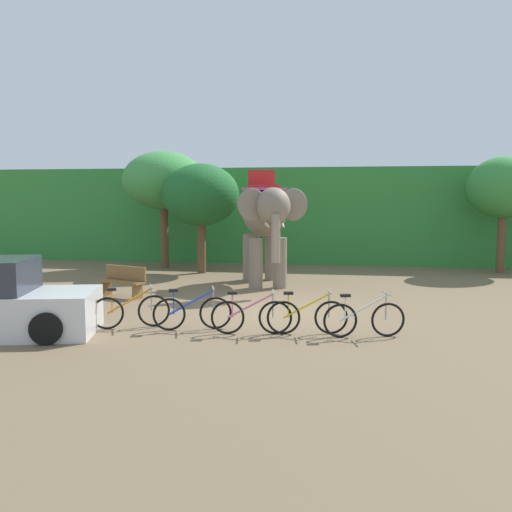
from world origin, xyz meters
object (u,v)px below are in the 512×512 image
bike_blue (192,312)px  bike_yellow (307,316)px  bike_pink (251,316)px  tree_far_right (504,188)px  elephant (265,218)px  bike_white (364,319)px  tree_right (201,195)px  bike_orange (131,311)px  wooden_bench (123,280)px  tree_far_left (164,181)px

bike_blue → bike_yellow: (2.48, 0.00, 0.00)m
bike_blue → bike_pink: size_ratio=0.97×
tree_far_right → bike_blue: bearing=-130.5°
elephant → bike_white: (2.95, -6.37, -1.82)m
bike_white → tree_far_right: bearing=63.1°
bike_pink → bike_white: (2.33, 0.11, 0.00)m
tree_right → bike_orange: size_ratio=2.61×
bike_blue → bike_white: (3.65, -0.07, 0.00)m
wooden_bench → bike_pink: bearing=-40.6°
bike_blue → tree_right: bearing=103.3°
bike_yellow → tree_far_left: bearing=122.4°
bike_orange → bike_pink: size_ratio=0.93×
bike_orange → bike_white: size_ratio=0.94×
bike_pink → wooden_bench: bike_pink is taller
tree_far_right → elephant: 9.49m
bike_yellow → tree_right: bearing=117.3°
tree_right → bike_white: (5.75, -8.96, -2.55)m
bike_pink → bike_yellow: bearing=8.9°
elephant → bike_orange: 6.92m
bike_orange → bike_yellow: same height
bike_pink → tree_right: bearing=110.7°
elephant → bike_yellow: 6.79m
tree_far_left → elephant: (4.69, -3.91, -1.32)m
elephant → wooden_bench: (-3.75, -2.72, -1.72)m
bike_blue → bike_pink: same height
bike_pink → bike_white: size_ratio=1.02×
bike_pink → bike_yellow: (1.16, 0.18, 0.00)m
tree_far_right → bike_orange: size_ratio=2.78×
bike_yellow → bike_blue: bearing=-179.9°
tree_far_left → elephant: 6.25m
bike_yellow → elephant: bearing=105.8°
tree_right → bike_white: 10.95m
wooden_bench → tree_far_right: bearing=30.2°
bike_yellow → wooden_bench: (-5.53, 3.57, 0.09)m
bike_yellow → bike_white: bearing=-3.6°
tree_far_left → bike_orange: 11.03m
tree_right → bike_white: size_ratio=2.46×
tree_right → bike_yellow: 10.32m
tree_far_left → wooden_bench: (0.94, -6.63, -3.04)m
bike_white → tree_right: bearing=122.7°
bike_yellow → bike_white: same height
tree_right → tree_far_right: bearing=8.9°
tree_far_left → tree_far_right: 13.07m
bike_orange → bike_white: same height
wooden_bench → bike_yellow: bearing=-32.9°
tree_far_right → wooden_bench: 14.29m
elephant → bike_yellow: (1.78, -6.29, -1.82)m
tree_right → bike_orange: tree_right is taller
tree_right → bike_blue: tree_right is taller
elephant → bike_pink: size_ratio=2.50×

